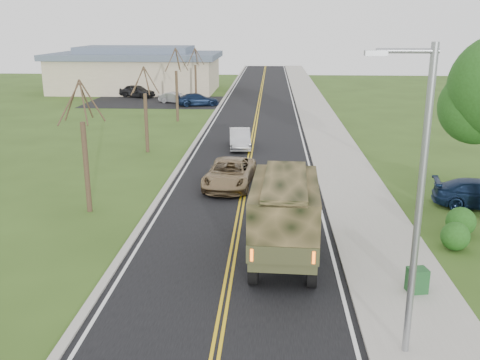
# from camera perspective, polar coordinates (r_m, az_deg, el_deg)

# --- Properties ---
(ground) EXTENTS (160.00, 160.00, 0.00)m
(ground) POSITION_cam_1_polar(r_m,az_deg,el_deg) (15.54, -2.30, -16.34)
(ground) COLOR #304918
(ground) RESTS_ON ground
(road) EXTENTS (8.00, 120.00, 0.01)m
(road) POSITION_cam_1_polar(r_m,az_deg,el_deg) (53.69, 1.89, 7.33)
(road) COLOR black
(road) RESTS_ON ground
(curb_right) EXTENTS (0.30, 120.00, 0.12)m
(curb_right) POSITION_cam_1_polar(r_m,az_deg,el_deg) (53.73, 6.36, 7.30)
(curb_right) COLOR #9E998E
(curb_right) RESTS_ON ground
(sidewalk_right) EXTENTS (3.20, 120.00, 0.10)m
(sidewalk_right) POSITION_cam_1_polar(r_m,az_deg,el_deg) (53.85, 8.23, 7.25)
(sidewalk_right) COLOR #9E998E
(sidewalk_right) RESTS_ON ground
(curb_left) EXTENTS (0.30, 120.00, 0.10)m
(curb_left) POSITION_cam_1_polar(r_m,az_deg,el_deg) (53.95, -2.55, 7.41)
(curb_left) COLOR #9E998E
(curb_left) RESTS_ON ground
(street_light) EXTENTS (1.65, 0.22, 8.00)m
(street_light) POSITION_cam_1_polar(r_m,az_deg,el_deg) (13.59, 18.29, -1.43)
(street_light) COLOR gray
(street_light) RESTS_ON ground
(bare_tree_a) EXTENTS (1.93, 2.26, 6.08)m
(bare_tree_a) POSITION_cam_1_polar(r_m,az_deg,el_deg) (25.16, -16.17, 2.43)
(bare_tree_a) COLOR #38281C
(bare_tree_a) RESTS_ON ground
(bare_tree_b) EXTENTS (1.83, 2.14, 5.73)m
(bare_tree_b) POSITION_cam_1_polar(r_m,az_deg,el_deg) (36.48, -10.00, 6.75)
(bare_tree_b) COLOR #38281C
(bare_tree_b) RESTS_ON ground
(bare_tree_c) EXTENTS (2.04, 2.39, 6.42)m
(bare_tree_c) POSITION_cam_1_polar(r_m,az_deg,el_deg) (48.08, -6.76, 9.51)
(bare_tree_c) COLOR #38281C
(bare_tree_c) RESTS_ON ground
(bare_tree_d) EXTENTS (1.88, 2.20, 5.91)m
(bare_tree_d) POSITION_cam_1_polar(r_m,az_deg,el_deg) (59.89, -4.75, 10.67)
(bare_tree_d) COLOR #38281C
(bare_tree_d) RESTS_ON ground
(commercial_building) EXTENTS (25.50, 21.50, 5.65)m
(commercial_building) POSITION_cam_1_polar(r_m,az_deg,el_deg) (71.36, -10.92, 11.45)
(commercial_building) COLOR tan
(commercial_building) RESTS_ON ground
(military_truck) EXTENTS (2.51, 6.59, 3.24)m
(military_truck) POSITION_cam_1_polar(r_m,az_deg,el_deg) (19.54, 4.80, -3.26)
(military_truck) COLOR black
(military_truck) RESTS_ON ground
(suv_champagne) EXTENTS (2.81, 5.33, 1.43)m
(suv_champagne) POSITION_cam_1_polar(r_m,az_deg,el_deg) (28.51, -1.11, 0.71)
(suv_champagne) COLOR #8C734F
(suv_champagne) RESTS_ON ground
(sedan_silver) EXTENTS (1.77, 4.18, 1.34)m
(sedan_silver) POSITION_cam_1_polar(r_m,az_deg,el_deg) (37.46, -0.01, 4.44)
(sedan_silver) COLOR #B6B6BB
(sedan_silver) RESTS_ON ground
(utility_box_near) EXTENTS (0.69, 0.61, 0.80)m
(utility_box_near) POSITION_cam_1_polar(r_m,az_deg,el_deg) (18.29, 18.37, -10.11)
(utility_box_near) COLOR #194820
(utility_box_near) RESTS_ON sidewalk_right
(lot_car_dark) EXTENTS (4.77, 3.42, 1.51)m
(lot_car_dark) POSITION_cam_1_polar(r_m,az_deg,el_deg) (65.20, -10.92, 9.30)
(lot_car_dark) COLOR black
(lot_car_dark) RESTS_ON ground
(lot_car_silver) EXTENTS (3.80, 2.38, 1.18)m
(lot_car_silver) POSITION_cam_1_polar(r_m,az_deg,el_deg) (59.73, -6.94, 8.70)
(lot_car_silver) COLOR #9D9DA1
(lot_car_silver) RESTS_ON ground
(lot_car_navy) EXTENTS (4.82, 2.94, 1.31)m
(lot_car_navy) POSITION_cam_1_polar(r_m,az_deg,el_deg) (57.54, -4.53, 8.54)
(lot_car_navy) COLOR #0E1A33
(lot_car_navy) RESTS_ON ground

